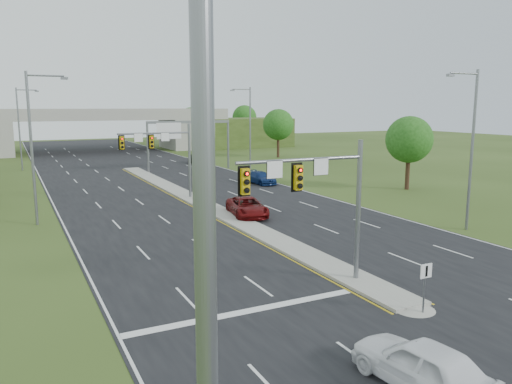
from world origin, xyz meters
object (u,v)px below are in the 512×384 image
object	(u,v)px
signal_mast_far	(166,149)
car_far_b	(260,178)
car_far_a	(247,207)
keep_right_sign	(425,280)
car_white	(422,364)
signal_mast_near	(320,191)
car_far_c	(197,159)
overpass	(95,133)
sign_gantry	(188,132)

from	to	relation	value
signal_mast_far	car_far_b	world-z (taller)	signal_mast_far
car_far_a	car_far_b	size ratio (longest dim) A/B	1.14
keep_right_sign	car_white	distance (m)	5.92
keep_right_sign	car_far_b	xyz separation A→B (m)	(9.95, 34.61, -0.81)
signal_mast_near	car_far_c	size ratio (longest dim) A/B	1.60
car_far_b	car_far_c	bearing A→B (deg)	83.23
keep_right_sign	overpass	distance (m)	84.55
sign_gantry	car_far_b	distance (m)	15.85
sign_gantry	overpass	xyz separation A→B (m)	(-6.68, 35.08, -1.69)
keep_right_sign	car_white	xyz separation A→B (m)	(-4.20, -4.12, -0.70)
signal_mast_far	car_far_c	xyz separation A→B (m)	(12.67, 27.30, -3.96)
signal_mast_near	overpass	size ratio (longest dim) A/B	0.09
overpass	car_far_c	world-z (taller)	overpass
signal_mast_far	car_far_c	world-z (taller)	signal_mast_far
signal_mast_near	car_far_c	distance (m)	53.96
overpass	car_far_a	distance (m)	64.36
car_far_a	signal_mast_far	bearing A→B (deg)	122.53
car_white	keep_right_sign	bearing A→B (deg)	-142.43
car_white	car_far_a	world-z (taller)	car_white
signal_mast_far	keep_right_sign	distance (m)	29.71
car_far_b	car_white	bearing A→B (deg)	-115.67
sign_gantry	car_white	size ratio (longest dim) A/B	2.47
car_far_b	sign_gantry	bearing A→B (deg)	96.83
car_white	overpass	bearing A→B (deg)	-99.56
keep_right_sign	overpass	bearing A→B (deg)	90.00
car_far_a	signal_mast_near	bearing A→B (deg)	-93.11
sign_gantry	overpass	distance (m)	35.75
signal_mast_near	signal_mast_far	size ratio (longest dim) A/B	1.00
keep_right_sign	car_far_a	xyz separation A→B (m)	(1.50, 20.25, -0.75)
car_far_c	car_far_b	bearing A→B (deg)	-88.01
signal_mast_near	overpass	xyz separation A→B (m)	(2.26, 80.07, -1.17)
signal_mast_far	sign_gantry	world-z (taller)	signal_mast_far
sign_gantry	signal_mast_far	bearing A→B (deg)	-114.11
sign_gantry	car_far_c	bearing A→B (deg)	63.01
signal_mast_far	overpass	bearing A→B (deg)	87.65
overpass	car_far_b	bearing A→B (deg)	-78.72
signal_mast_near	car_far_a	bearing A→B (deg)	76.60
signal_mast_far	keep_right_sign	world-z (taller)	signal_mast_far
overpass	car_far_b	size ratio (longest dim) A/B	16.98
signal_mast_near	keep_right_sign	world-z (taller)	signal_mast_near
sign_gantry	overpass	size ratio (longest dim) A/B	0.14
signal_mast_near	signal_mast_far	xyz separation A→B (m)	(0.00, 25.00, 0.00)
overpass	car_far_a	bearing A→B (deg)	-88.66
signal_mast_near	car_far_a	size ratio (longest dim) A/B	1.31
signal_mast_far	overpass	xyz separation A→B (m)	(2.26, 55.07, -1.17)
signal_mast_far	overpass	world-z (taller)	overpass
signal_mast_near	car_far_a	world-z (taller)	signal_mast_near
signal_mast_far	car_far_b	xyz separation A→B (m)	(12.22, 5.16, -4.02)
sign_gantry	car_far_b	bearing A→B (deg)	-77.57
car_far_b	signal_mast_far	bearing A→B (deg)	-162.70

